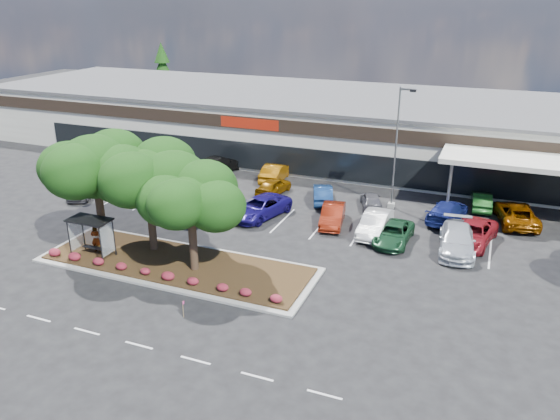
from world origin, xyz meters
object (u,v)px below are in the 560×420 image
at_px(survey_stake, 183,307).
at_px(car_1, 145,185).
at_px(light_pole, 396,157).
at_px(car_0, 83,188).

relative_size(survey_stake, car_1, 0.18).
relative_size(light_pole, car_0, 2.11).
bearing_deg(car_0, survey_stake, -58.86).
height_order(light_pole, survey_stake, light_pole).
height_order(survey_stake, car_0, car_0).
distance_m(car_0, car_1, 5.15).
xyz_separation_m(light_pole, survey_stake, (-7.22, -20.40, -3.65)).
bearing_deg(survey_stake, light_pole, 70.51).
height_order(light_pole, car_1, light_pole).
relative_size(light_pole, car_1, 1.76).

